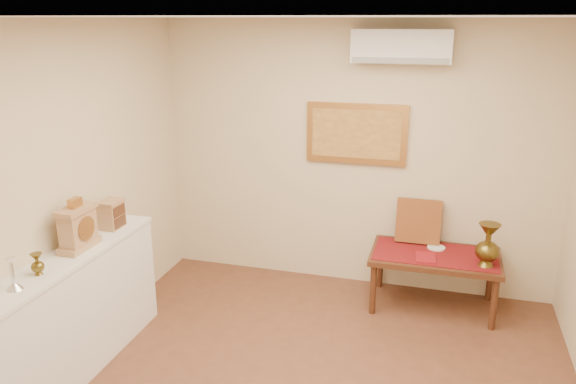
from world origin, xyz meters
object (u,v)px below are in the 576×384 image
(wooden_chest, at_px, (112,214))
(brass_urn_tall, at_px, (488,240))
(display_ledge, at_px, (69,318))
(mantel_clock, at_px, (78,227))
(low_table, at_px, (435,260))

(wooden_chest, bearing_deg, brass_urn_tall, 18.48)
(display_ledge, bearing_deg, wooden_chest, 90.06)
(mantel_clock, height_order, wooden_chest, mantel_clock)
(display_ledge, xyz_separation_m, mantel_clock, (0.01, 0.22, 0.66))
(brass_urn_tall, xyz_separation_m, mantel_clock, (-3.11, -1.51, 0.35))
(brass_urn_tall, relative_size, wooden_chest, 1.98)
(brass_urn_tall, xyz_separation_m, wooden_chest, (-3.12, -1.04, 0.30))
(display_ledge, distance_m, low_table, 3.27)
(display_ledge, height_order, mantel_clock, mantel_clock)
(mantel_clock, xyz_separation_m, wooden_chest, (-0.01, 0.47, -0.05))
(brass_urn_tall, bearing_deg, display_ledge, -151.02)
(wooden_chest, bearing_deg, mantel_clock, -88.78)
(display_ledge, relative_size, low_table, 1.68)
(low_table, bearing_deg, mantel_clock, -148.05)
(display_ledge, xyz_separation_m, wooden_chest, (-0.00, 0.68, 0.61))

